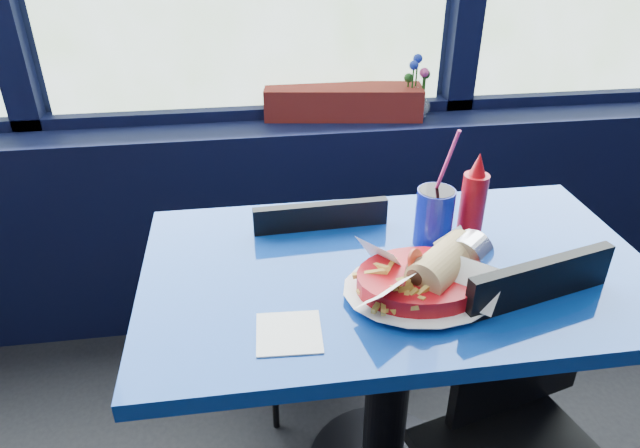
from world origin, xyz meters
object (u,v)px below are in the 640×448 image
(flower_vase, at_px, (416,99))
(ketchup_bottle, at_px, (473,202))
(chair_near_front, at_px, (524,422))
(chair_near_back, at_px, (317,289))
(soda_cup, at_px, (434,216))
(planter_box, at_px, (343,102))
(food_basket, at_px, (425,278))
(near_table, at_px, (393,325))

(flower_vase, relative_size, ketchup_bottle, 0.97)
(chair_near_front, xyz_separation_m, flower_vase, (0.05, 1.13, 0.38))
(chair_near_back, relative_size, ketchup_bottle, 3.50)
(chair_near_front, bearing_deg, soda_cup, 94.95)
(soda_cup, bearing_deg, planter_box, 95.51)
(chair_near_back, height_order, food_basket, food_basket)
(near_table, distance_m, flower_vase, 0.95)
(chair_near_front, relative_size, food_basket, 2.36)
(food_basket, relative_size, ketchup_bottle, 1.53)
(near_table, xyz_separation_m, chair_near_back, (-0.15, 0.30, -0.10))
(flower_vase, distance_m, soda_cup, 0.79)
(planter_box, bearing_deg, food_basket, -81.87)
(planter_box, relative_size, soda_cup, 1.81)
(flower_vase, height_order, ketchup_bottle, flower_vase)
(flower_vase, height_order, food_basket, flower_vase)
(flower_vase, bearing_deg, soda_cup, -103.03)
(chair_near_front, bearing_deg, flower_vase, 72.90)
(chair_near_front, bearing_deg, food_basket, 127.82)
(chair_near_back, bearing_deg, planter_box, -109.10)
(ketchup_bottle, bearing_deg, flower_vase, 84.13)
(flower_vase, bearing_deg, food_basket, -105.02)
(near_table, relative_size, planter_box, 2.11)
(food_basket, bearing_deg, planter_box, 72.49)
(chair_near_back, height_order, soda_cup, soda_cup)
(chair_near_front, height_order, ketchup_bottle, ketchup_bottle)
(flower_vase, bearing_deg, chair_near_front, -92.59)
(food_basket, distance_m, soda_cup, 0.22)
(chair_near_front, height_order, soda_cup, soda_cup)
(food_basket, height_order, soda_cup, soda_cup)
(chair_near_front, distance_m, flower_vase, 1.20)
(food_basket, distance_m, ketchup_bottle, 0.28)
(near_table, bearing_deg, soda_cup, 37.77)
(near_table, bearing_deg, chair_near_front, -49.58)
(planter_box, relative_size, food_basket, 1.58)
(chair_near_front, distance_m, food_basket, 0.40)
(ketchup_bottle, bearing_deg, planter_box, 102.50)
(food_basket, relative_size, soda_cup, 1.14)
(food_basket, bearing_deg, chair_near_front, -55.04)
(chair_near_front, xyz_separation_m, soda_cup, (-0.13, 0.36, 0.34))
(chair_near_back, xyz_separation_m, flower_vase, (0.44, 0.55, 0.40))
(near_table, relative_size, chair_near_back, 1.46)
(chair_near_front, relative_size, chair_near_back, 1.03)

